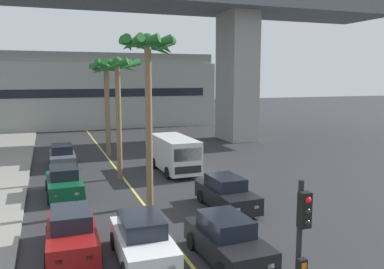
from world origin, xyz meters
TOP-DOWN VIEW (x-y plane):
  - lane_stripe_center at (0.00, 24.00)m, footprint 0.14×56.00m
  - pier_building_backdrop at (0.00, 55.08)m, footprint 33.32×8.04m
  - car_queue_front at (-3.72, 16.54)m, footprint 1.91×4.14m
  - car_queue_second at (3.65, 19.16)m, footprint 1.91×4.14m
  - car_queue_third at (-3.48, 31.41)m, footprint 1.86×4.11m
  - car_queue_fourth at (-3.67, 23.99)m, footprint 1.92×4.15m
  - car_queue_fifth at (-1.46, 15.04)m, footprint 1.90×4.14m
  - car_queue_sixth at (1.31, 14.06)m, footprint 1.91×4.14m
  - delivery_van at (3.53, 27.10)m, footprint 2.22×5.28m
  - traffic_light_median_near at (0.57, 8.80)m, footprint 0.24×0.37m
  - palm_tree_near_median at (0.22, 20.71)m, footprint 2.75×2.79m
  - palm_tree_mid_median at (0.23, 34.59)m, footprint 2.78×2.80m
  - palm_tree_far_median at (-0.19, 26.65)m, footprint 2.76×2.94m

SIDE VIEW (x-z plane):
  - lane_stripe_center at x=0.00m, z-range 0.00..0.01m
  - car_queue_front at x=-3.72m, z-range -0.06..1.50m
  - car_queue_second at x=3.65m, z-range -0.06..1.50m
  - car_queue_third at x=-3.48m, z-range -0.06..1.50m
  - car_queue_fourth at x=-3.67m, z-range -0.06..1.50m
  - car_queue_fifth at x=-1.46m, z-range -0.06..1.50m
  - car_queue_sixth at x=1.31m, z-range -0.06..1.50m
  - delivery_van at x=3.53m, z-range 0.11..2.47m
  - traffic_light_median_near at x=0.57m, z-range 0.61..4.81m
  - pier_building_backdrop at x=0.00m, z-range -0.06..9.20m
  - palm_tree_mid_median at x=0.23m, z-range 2.34..9.84m
  - palm_tree_far_median at x=-0.19m, z-range 2.38..9.94m
  - palm_tree_near_median at x=0.22m, z-range 2.83..11.19m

